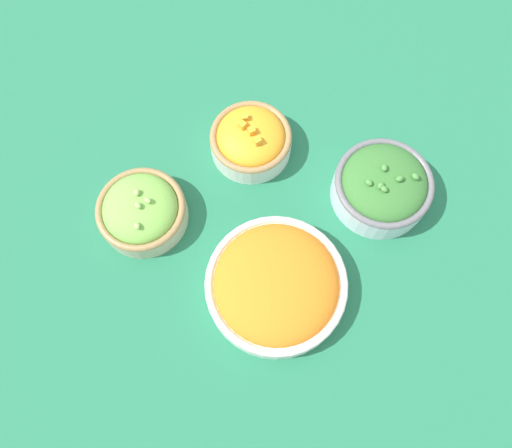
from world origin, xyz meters
The scene contains 5 objects.
ground_plane centered at (0.00, 0.00, 0.00)m, with size 3.00×3.00×0.00m, color #23704C.
bowl_lettuce centered at (-0.19, -0.01, 0.03)m, with size 0.15×0.15×0.08m.
bowl_carrots centered at (0.05, -0.09, 0.03)m, with size 0.22×0.22×0.07m.
bowl_broccoli centered at (0.19, 0.10, 0.04)m, with size 0.16×0.16×0.09m.
bowl_squash centered at (-0.04, 0.15, 0.03)m, with size 0.14×0.14×0.08m.
Camera 1 is at (0.05, -0.27, 0.80)m, focal length 35.00 mm.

